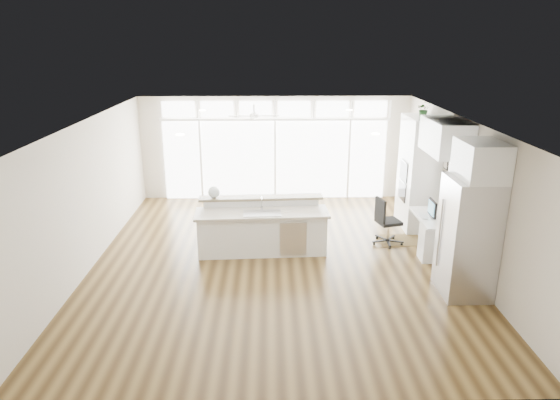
{
  "coord_description": "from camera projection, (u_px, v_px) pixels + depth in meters",
  "views": [
    {
      "loc": [
        -0.12,
        -8.87,
        4.13
      ],
      "look_at": [
        0.06,
        0.6,
        1.03
      ],
      "focal_mm": 32.0,
      "sensor_mm": 36.0,
      "label": 1
    }
  ],
  "objects": [
    {
      "name": "potted_plant",
      "position": [
        424.0,
        111.0,
        10.67
      ],
      "size": [
        0.32,
        0.35,
        0.25
      ],
      "primitive_type": "imported",
      "rotation": [
        0.0,
        0.0,
        -0.08
      ],
      "color": "#265524",
      "rests_on": "oven_cabinet"
    },
    {
      "name": "fishbowl",
      "position": [
        214.0,
        192.0,
        10.03
      ],
      "size": [
        0.26,
        0.26,
        0.24
      ],
      "primitive_type": "sphere",
      "rotation": [
        0.0,
        0.0,
        0.09
      ],
      "color": "silver",
      "rests_on": "kitchen_island"
    },
    {
      "name": "transom_row",
      "position": [
        275.0,
        109.0,
        12.72
      ],
      "size": [
        5.9,
        0.06,
        0.4
      ],
      "primitive_type": "cube",
      "color": "white",
      "rests_on": "wall_back"
    },
    {
      "name": "keyboard",
      "position": [
        423.0,
        216.0,
        9.82
      ],
      "size": [
        0.13,
        0.32,
        0.02
      ],
      "primitive_type": "cube",
      "rotation": [
        0.0,
        0.0,
        -0.06
      ],
      "color": "silver",
      "rests_on": "desk_nook"
    },
    {
      "name": "office_chair",
      "position": [
        389.0,
        221.0,
        10.32
      ],
      "size": [
        0.63,
        0.6,
        1.0
      ],
      "primitive_type": "cube",
      "rotation": [
        0.0,
        0.0,
        0.27
      ],
      "color": "black",
      "rests_on": "floor"
    },
    {
      "name": "fridge_cabinet",
      "position": [
        481.0,
        160.0,
        7.78
      ],
      "size": [
        0.64,
        0.9,
        0.6
      ],
      "primitive_type": "cube",
      "color": "white",
      "rests_on": "wall_right"
    },
    {
      "name": "refrigerator",
      "position": [
        468.0,
        237.0,
        8.18
      ],
      "size": [
        0.76,
        0.9,
        2.0
      ],
      "primitive_type": "cube",
      "color": "silver",
      "rests_on": "floor"
    },
    {
      "name": "rug",
      "position": [
        400.0,
        240.0,
        10.64
      ],
      "size": [
        0.97,
        0.72,
        0.01
      ],
      "primitive_type": "cube",
      "rotation": [
        0.0,
        0.0,
        0.06
      ],
      "color": "#372611",
      "rests_on": "floor"
    },
    {
      "name": "desk_window",
      "position": [
        457.0,
        178.0,
        9.58
      ],
      "size": [
        0.04,
        0.85,
        0.85
      ],
      "primitive_type": "cube",
      "color": "white",
      "rests_on": "wall_right"
    },
    {
      "name": "wall_front",
      "position": [
        282.0,
        302.0,
        5.49
      ],
      "size": [
        7.0,
        0.04,
        2.7
      ],
      "primitive_type": "cube",
      "color": "beige",
      "rests_on": "floor"
    },
    {
      "name": "ceiling_fan",
      "position": [
        254.0,
        112.0,
        11.6
      ],
      "size": [
        1.16,
        1.16,
        0.32
      ],
      "primitive_type": "cube",
      "color": "white",
      "rests_on": "ceiling"
    },
    {
      "name": "glass_wall",
      "position": [
        275.0,
        160.0,
        13.13
      ],
      "size": [
        5.8,
        0.06,
        2.08
      ],
      "primitive_type": "cube",
      "color": "white",
      "rests_on": "wall_back"
    },
    {
      "name": "ceiling",
      "position": [
        277.0,
        121.0,
        8.88
      ],
      "size": [
        7.0,
        8.0,
        0.02
      ],
      "primitive_type": "cube",
      "color": "white",
      "rests_on": "wall_back"
    },
    {
      "name": "kitchen_island",
      "position": [
        262.0,
        228.0,
        9.91
      ],
      "size": [
        2.67,
        1.12,
        1.04
      ],
      "primitive_type": "cube",
      "rotation": [
        0.0,
        0.0,
        0.05
      ],
      "color": "white",
      "rests_on": "floor"
    },
    {
      "name": "monitor",
      "position": [
        432.0,
        208.0,
        9.77
      ],
      "size": [
        0.08,
        0.43,
        0.36
      ],
      "primitive_type": "cube",
      "rotation": [
        0.0,
        0.0,
        -0.01
      ],
      "color": "black",
      "rests_on": "desk_nook"
    },
    {
      "name": "wall_left",
      "position": [
        88.0,
        195.0,
        9.23
      ],
      "size": [
        0.04,
        8.0,
        2.7
      ],
      "primitive_type": "cube",
      "color": "beige",
      "rests_on": "floor"
    },
    {
      "name": "recessed_lights",
      "position": [
        277.0,
        121.0,
        9.07
      ],
      "size": [
        3.4,
        3.0,
        0.02
      ],
      "primitive_type": "cube",
      "color": "white",
      "rests_on": "ceiling"
    },
    {
      "name": "floor",
      "position": [
        277.0,
        260.0,
        9.72
      ],
      "size": [
        7.0,
        8.0,
        0.02
      ],
      "primitive_type": "cube",
      "color": "#3F2C13",
      "rests_on": "ground"
    },
    {
      "name": "wall_back",
      "position": [
        275.0,
        148.0,
        13.1
      ],
      "size": [
        7.0,
        0.04,
        2.7
      ],
      "primitive_type": "cube",
      "color": "beige",
      "rests_on": "floor"
    },
    {
      "name": "upper_cabinets",
      "position": [
        446.0,
        137.0,
        9.33
      ],
      "size": [
        0.64,
        1.3,
        0.64
      ],
      "primitive_type": "cube",
      "color": "white",
      "rests_on": "wall_right"
    },
    {
      "name": "framed_photos",
      "position": [
        445.0,
        177.0,
        10.22
      ],
      "size": [
        0.06,
        0.22,
        0.8
      ],
      "primitive_type": "cube",
      "color": "black",
      "rests_on": "wall_right"
    },
    {
      "name": "desk_nook",
      "position": [
        434.0,
        235.0,
        9.94
      ],
      "size": [
        0.72,
        1.3,
        0.76
      ],
      "primitive_type": "cube",
      "color": "white",
      "rests_on": "floor"
    },
    {
      "name": "wall_right",
      "position": [
        463.0,
        193.0,
        9.36
      ],
      "size": [
        0.04,
        8.0,
        2.7
      ],
      "primitive_type": "cube",
      "color": "beige",
      "rests_on": "floor"
    },
    {
      "name": "oven_cabinet",
      "position": [
        418.0,
        173.0,
        11.1
      ],
      "size": [
        0.64,
        1.2,
        2.5
      ],
      "primitive_type": "cube",
      "color": "white",
      "rests_on": "floor"
    }
  ]
}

